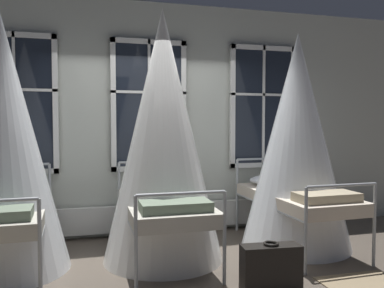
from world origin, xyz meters
name	(u,v)px	position (x,y,z in m)	size (l,w,h in m)	color
ground	(169,266)	(0.00, 0.00, 0.00)	(19.21, 19.21, 0.00)	brown
back_wall_with_windows	(148,119)	(0.00, 1.41, 1.63)	(8.83, 0.10, 3.27)	#B2B7AD
window_bank	(150,155)	(0.00, 1.30, 1.13)	(4.52, 0.10, 2.66)	black
cot_first	(1,143)	(-1.73, 0.32, 1.36)	(1.38, 1.86, 2.81)	#9EA3A8
cot_second	(163,139)	(-0.01, 0.25, 1.39)	(1.38, 1.84, 2.87)	#9EA3A8
cot_third	(297,144)	(1.72, 0.28, 1.31)	(1.38, 1.86, 2.71)	#9EA3A8
rug_third	(365,284)	(1.73, -1.01, 0.01)	(0.80, 0.56, 0.01)	#8E7A5B
suitcase_dark	(271,268)	(0.78, -0.91, 0.22)	(0.57, 0.26, 0.47)	black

